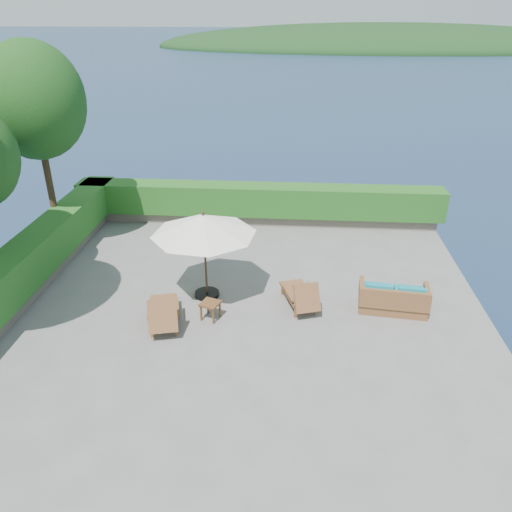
# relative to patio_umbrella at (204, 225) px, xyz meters

# --- Properties ---
(ground) EXTENTS (12.00, 12.00, 0.00)m
(ground) POSITION_rel_patio_umbrella_xyz_m (0.96, -0.60, -1.98)
(ground) COLOR gray
(ground) RESTS_ON ground
(foundation) EXTENTS (12.00, 12.00, 3.00)m
(foundation) POSITION_rel_patio_umbrella_xyz_m (0.96, -0.60, -3.53)
(foundation) COLOR #544D43
(foundation) RESTS_ON ocean
(ocean) EXTENTS (600.00, 600.00, 0.00)m
(ocean) POSITION_rel_patio_umbrella_xyz_m (0.96, -0.60, -4.98)
(ocean) COLOR #18274B
(ocean) RESTS_ON ground
(offshore_island) EXTENTS (126.00, 57.60, 12.60)m
(offshore_island) POSITION_rel_patio_umbrella_xyz_m (25.96, 139.40, -4.98)
(offshore_island) COLOR black
(offshore_island) RESTS_ON ocean
(planter_wall_far) EXTENTS (12.00, 0.60, 0.36)m
(planter_wall_far) POSITION_rel_patio_umbrella_xyz_m (0.96, 5.00, -1.80)
(planter_wall_far) COLOR slate
(planter_wall_far) RESTS_ON ground
(planter_wall_left) EXTENTS (0.60, 12.00, 0.36)m
(planter_wall_left) POSITION_rel_patio_umbrella_xyz_m (-4.64, -0.60, -1.80)
(planter_wall_left) COLOR slate
(planter_wall_left) RESTS_ON ground
(hedge_far) EXTENTS (12.40, 0.90, 1.00)m
(hedge_far) POSITION_rel_patio_umbrella_xyz_m (0.96, 5.00, -1.13)
(hedge_far) COLOR #164E16
(hedge_far) RESTS_ON planter_wall_far
(hedge_left) EXTENTS (0.90, 12.40, 1.00)m
(hedge_left) POSITION_rel_patio_umbrella_xyz_m (-4.64, -0.60, -1.13)
(hedge_left) COLOR #164E16
(hedge_left) RESTS_ON planter_wall_left
(tree_far) EXTENTS (2.80, 2.80, 6.03)m
(tree_far) POSITION_rel_patio_umbrella_xyz_m (-5.04, 2.60, 2.43)
(tree_far) COLOR #3F2B18
(tree_far) RESTS_ON ground
(patio_umbrella) EXTENTS (3.20, 3.20, 2.34)m
(patio_umbrella) POSITION_rel_patio_umbrella_xyz_m (0.00, 0.00, 0.00)
(patio_umbrella) COLOR black
(patio_umbrella) RESTS_ON ground
(lounge_left) EXTENTS (1.00, 1.69, 0.91)m
(lounge_left) POSITION_rel_patio_umbrella_xyz_m (-0.78, -1.42, -1.60)
(lounge_left) COLOR brown
(lounge_left) RESTS_ON ground
(lounge_right) EXTENTS (1.04, 1.61, 0.86)m
(lounge_right) POSITION_rel_patio_umbrella_xyz_m (2.41, -0.37, -1.62)
(lounge_right) COLOR brown
(lounge_right) RESTS_ON ground
(side_table) EXTENTS (0.54, 0.54, 0.45)m
(side_table) POSITION_rel_patio_umbrella_xyz_m (0.26, -1.05, -1.61)
(side_table) COLOR brown
(side_table) RESTS_ON ground
(wicker_loveseat) EXTENTS (1.74, 1.03, 0.81)m
(wicker_loveseat) POSITION_rel_patio_umbrella_xyz_m (4.66, -0.35, -1.66)
(wicker_loveseat) COLOR brown
(wicker_loveseat) RESTS_ON ground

